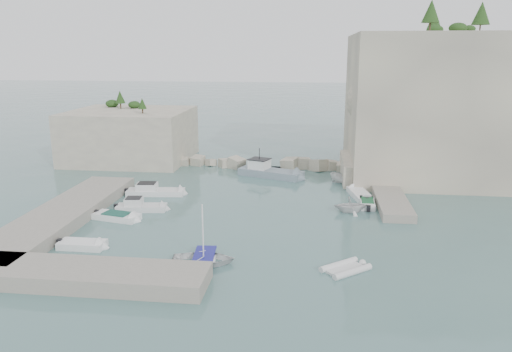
# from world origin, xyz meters

# --- Properties ---
(ground) EXTENTS (400.00, 400.00, 0.00)m
(ground) POSITION_xyz_m (0.00, 0.00, 0.00)
(ground) COLOR slate
(ground) RESTS_ON ground
(cliff_east) EXTENTS (26.00, 22.00, 17.00)m
(cliff_east) POSITION_xyz_m (23.00, 23.00, 8.50)
(cliff_east) COLOR beige
(cliff_east) RESTS_ON ground
(cliff_terrace) EXTENTS (8.00, 10.00, 2.50)m
(cliff_terrace) POSITION_xyz_m (13.00, 18.00, 1.25)
(cliff_terrace) COLOR beige
(cliff_terrace) RESTS_ON ground
(outcrop_west) EXTENTS (16.00, 14.00, 7.00)m
(outcrop_west) POSITION_xyz_m (-20.00, 25.00, 3.50)
(outcrop_west) COLOR beige
(outcrop_west) RESTS_ON ground
(quay_west) EXTENTS (5.00, 24.00, 1.10)m
(quay_west) POSITION_xyz_m (-17.00, -1.00, 0.55)
(quay_west) COLOR #9E9689
(quay_west) RESTS_ON ground
(quay_south) EXTENTS (18.00, 4.00, 1.10)m
(quay_south) POSITION_xyz_m (-10.00, -12.50, 0.55)
(quay_south) COLOR #9E9689
(quay_south) RESTS_ON ground
(ledge_east) EXTENTS (3.00, 16.00, 0.80)m
(ledge_east) POSITION_xyz_m (13.50, 10.00, 0.40)
(ledge_east) COLOR #9E9689
(ledge_east) RESTS_ON ground
(breakwater) EXTENTS (28.00, 3.00, 1.40)m
(breakwater) POSITION_xyz_m (-1.00, 22.00, 0.70)
(breakwater) COLOR beige
(breakwater) RESTS_ON ground
(motorboat_b) EXTENTS (5.41, 2.37, 1.40)m
(motorboat_b) POSITION_xyz_m (-10.83, 2.92, 0.00)
(motorboat_b) COLOR silver
(motorboat_b) RESTS_ON ground
(motorboat_c) EXTENTS (5.02, 2.74, 0.70)m
(motorboat_c) POSITION_xyz_m (-12.20, 0.08, 0.00)
(motorboat_c) COLOR white
(motorboat_c) RESTS_ON ground
(motorboat_a) EXTENTS (6.88, 2.67, 1.40)m
(motorboat_a) POSITION_xyz_m (-11.18, 8.39, 0.00)
(motorboat_a) COLOR silver
(motorboat_a) RESTS_ON ground
(motorboat_e) EXTENTS (3.98, 1.63, 0.70)m
(motorboat_e) POSITION_xyz_m (-12.26, -6.77, 0.00)
(motorboat_e) COLOR white
(motorboat_e) RESTS_ON ground
(rowboat) EXTENTS (4.85, 3.67, 0.94)m
(rowboat) POSITION_xyz_m (-2.11, -8.50, 0.00)
(rowboat) COLOR white
(rowboat) RESTS_ON ground
(inflatable_dinghy) EXTENTS (3.95, 3.71, 0.44)m
(inflatable_dinghy) POSITION_xyz_m (8.12, -8.52, 0.00)
(inflatable_dinghy) COLOR silver
(inflatable_dinghy) RESTS_ON ground
(tender_east_a) EXTENTS (3.59, 3.24, 1.66)m
(tender_east_a) POSITION_xyz_m (9.29, 4.79, 0.00)
(tender_east_a) COLOR white
(tender_east_a) RESTS_ON ground
(tender_east_b) EXTENTS (1.52, 4.07, 0.70)m
(tender_east_b) POSITION_xyz_m (11.09, 7.02, 0.00)
(tender_east_b) COLOR white
(tender_east_b) RESTS_ON ground
(tender_east_c) EXTENTS (2.74, 5.48, 0.70)m
(tender_east_c) POSITION_xyz_m (10.60, 10.13, 0.00)
(tender_east_c) COLOR white
(tender_east_c) RESTS_ON ground
(tender_east_d) EXTENTS (4.13, 2.71, 1.49)m
(tender_east_d) POSITION_xyz_m (9.44, 15.38, 0.00)
(tender_east_d) COLOR white
(tender_east_d) RESTS_ON ground
(work_boat) EXTENTS (9.09, 5.51, 2.20)m
(work_boat) POSITION_xyz_m (0.42, 17.74, 0.00)
(work_boat) COLOR slate
(work_boat) RESTS_ON ground
(rowboat_mast) EXTENTS (0.10, 0.10, 4.20)m
(rowboat_mast) POSITION_xyz_m (-2.11, -8.50, 2.57)
(rowboat_mast) COLOR white
(rowboat_mast) RESTS_ON rowboat
(vegetation) EXTENTS (53.48, 13.88, 13.40)m
(vegetation) POSITION_xyz_m (17.83, 24.40, 17.93)
(vegetation) COLOR #1E4219
(vegetation) RESTS_ON ground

